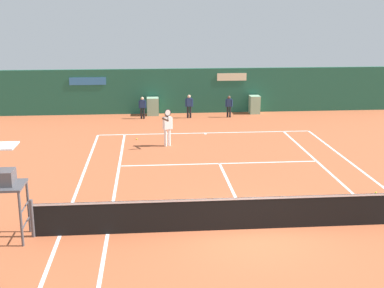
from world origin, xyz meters
name	(u,v)px	position (x,y,z in m)	size (l,w,h in m)	color
ground_plane	(247,221)	(0.00, 0.58, 0.00)	(80.00, 80.00, 0.01)	#B25633
tennis_net	(251,212)	(0.00, 0.00, 0.51)	(12.10, 0.10, 1.07)	#4C4C51
sponsor_back_wall	(196,91)	(0.01, 16.97, 1.27)	(25.00, 1.02, 2.63)	#1E5642
umpire_chair	(4,180)	(-6.62, -0.11, 1.68)	(1.00, 1.00, 2.63)	#47474C
player_on_baseline	(167,126)	(-1.97, 9.32, 0.95)	(0.48, 0.81, 1.81)	white
ball_kid_centre_post	(142,106)	(-3.13, 15.45, 0.71)	(0.41, 0.17, 1.24)	black
ball_kid_right_post	(229,105)	(1.78, 15.45, 0.71)	(0.41, 0.20, 1.24)	black
ball_kid_left_post	(189,105)	(-0.50, 15.45, 0.76)	(0.44, 0.18, 1.33)	black
tennis_ball_by_sideline	(137,139)	(-3.39, 10.62, 0.03)	(0.07, 0.07, 0.07)	#CCE033
tennis_ball_mid_court	(376,193)	(4.77, 2.50, 0.03)	(0.07, 0.07, 0.07)	#CCE033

